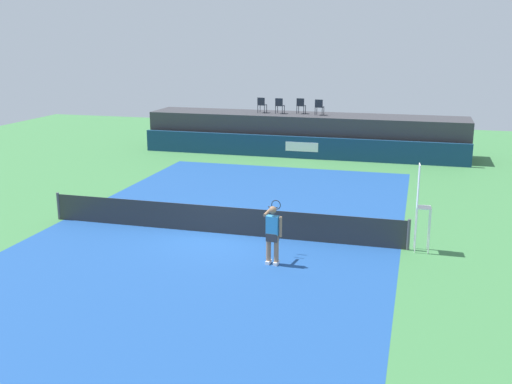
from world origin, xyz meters
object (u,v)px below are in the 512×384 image
tennis_player (273,233)px  spectator_chair_left (280,105)px  spectator_chair_center (301,105)px  spectator_chair_right (319,106)px  net_post_near (58,206)px  umpire_chair (421,202)px  spectator_chair_far_left (262,104)px  tennis_ball (143,222)px  net_post_far (409,235)px

tennis_player → spectator_chair_left: bearing=102.5°
spectator_chair_center → spectator_chair_right: 1.19m
net_post_near → spectator_chair_left: bearing=72.7°
umpire_chair → tennis_player: (-4.10, -2.28, -0.63)m
spectator_chair_far_left → tennis_ball: size_ratio=13.06×
tennis_player → tennis_ball: (-5.45, 2.65, -0.92)m
net_post_far → umpire_chair: bearing=-1.6°
spectator_chair_left → tennis_ball: spectator_chair_left is taller
spectator_chair_left → umpire_chair: (7.97, -15.16, -1.11)m
umpire_chair → tennis_ball: bearing=177.8°
spectator_chair_left → spectator_chair_center: (1.18, 0.29, 0.00)m
spectator_chair_center → net_post_far: (6.50, -15.43, -2.19)m
spectator_chair_far_left → net_post_near: 15.82m
net_post_near → tennis_ball: bearing=6.6°
net_post_far → tennis_player: bearing=-149.0°
umpire_chair → tennis_player: 4.73m
spectator_chair_far_left → net_post_far: 17.72m
spectator_chair_left → net_post_far: spectator_chair_left is taller
net_post_near → tennis_ball: net_post_near is taller
spectator_chair_left → umpire_chair: bearing=-62.2°
tennis_player → net_post_near: bearing=165.1°
spectator_chair_right → net_post_far: bearing=-70.3°
spectator_chair_center → spectator_chair_right: (1.12, -0.39, 0.00)m
umpire_chair → net_post_near: umpire_chair is taller
spectator_chair_far_left → tennis_ball: 15.12m
spectator_chair_far_left → tennis_ball: spectator_chair_far_left is taller
umpire_chair → spectator_chair_left: bearing=117.8°
net_post_near → net_post_far: 12.40m
tennis_player → spectator_chair_right: bearing=95.2°
tennis_ball → spectator_chair_far_left: bearing=88.1°
spectator_chair_far_left → umpire_chair: size_ratio=0.32×
spectator_chair_center → spectator_chair_far_left: bearing=-175.2°
spectator_chair_far_left → spectator_chair_right: 3.38m
spectator_chair_left → net_post_near: (-4.72, -15.15, -2.19)m
spectator_chair_left → tennis_player: spectator_chair_left is taller
spectator_chair_far_left → net_post_far: size_ratio=0.89×
net_post_far → spectator_chair_far_left: bearing=119.9°
spectator_chair_right → tennis_ball: size_ratio=13.06×
spectator_chair_right → umpire_chair: bearing=-69.3°
umpire_chair → tennis_ball: (-9.54, 0.37, -1.55)m
spectator_chair_center → net_post_near: 16.67m
tennis_player → spectator_chair_far_left: bearing=105.8°
spectator_chair_left → spectator_chair_center: same height
spectator_chair_left → tennis_player: (3.88, -17.43, -1.73)m
net_post_far → spectator_chair_left: bearing=116.9°
spectator_chair_left → spectator_chair_right: same height
spectator_chair_center → umpire_chair: bearing=-66.2°
spectator_chair_right → tennis_ball: 15.41m
spectator_chair_left → net_post_near: spectator_chair_left is taller
spectator_chair_left → spectator_chair_right: size_ratio=1.00×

